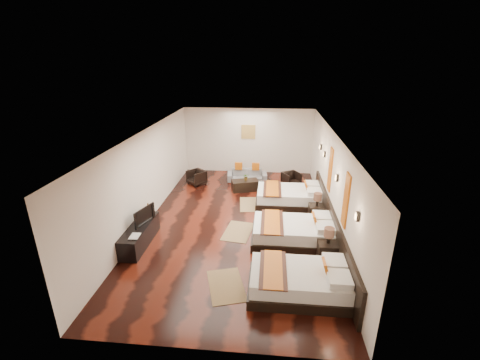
# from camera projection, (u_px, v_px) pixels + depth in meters

# --- Properties ---
(floor) EXTENTS (5.50, 9.50, 0.01)m
(floor) POSITION_uv_depth(u_px,v_px,m) (237.00, 222.00, 10.09)
(floor) COLOR black
(floor) RESTS_ON ground
(ceiling) EXTENTS (5.50, 9.50, 0.01)m
(ceiling) POSITION_uv_depth(u_px,v_px,m) (237.00, 133.00, 9.09)
(ceiling) COLOR white
(ceiling) RESTS_ON floor
(back_wall) EXTENTS (5.50, 0.01, 2.80)m
(back_wall) POSITION_uv_depth(u_px,v_px,m) (248.00, 141.00, 14.01)
(back_wall) COLOR silver
(back_wall) RESTS_ON floor
(left_wall) EXTENTS (0.01, 9.50, 2.80)m
(left_wall) POSITION_uv_depth(u_px,v_px,m) (147.00, 177.00, 9.83)
(left_wall) COLOR silver
(left_wall) RESTS_ON floor
(right_wall) EXTENTS (0.01, 9.50, 2.80)m
(right_wall) POSITION_uv_depth(u_px,v_px,m) (332.00, 183.00, 9.35)
(right_wall) COLOR silver
(right_wall) RESTS_ON floor
(headboard_panel) EXTENTS (0.08, 6.60, 0.90)m
(headboard_panel) POSITION_uv_depth(u_px,v_px,m) (332.00, 225.00, 8.94)
(headboard_panel) COLOR black
(headboard_panel) RESTS_ON floor
(bed_near) EXTENTS (2.19, 1.38, 0.84)m
(bed_near) POSITION_uv_depth(u_px,v_px,m) (301.00, 281.00, 6.97)
(bed_near) COLOR black
(bed_near) RESTS_ON floor
(bed_mid) EXTENTS (2.29, 1.44, 0.87)m
(bed_mid) POSITION_uv_depth(u_px,v_px,m) (295.00, 232.00, 8.90)
(bed_mid) COLOR black
(bed_mid) RESTS_ON floor
(bed_far) EXTENTS (2.29, 1.44, 0.87)m
(bed_far) POSITION_uv_depth(u_px,v_px,m) (290.00, 197.00, 11.15)
(bed_far) COLOR black
(bed_far) RESTS_ON floor
(nightstand_a) EXTENTS (0.47, 0.47, 0.93)m
(nightstand_a) POSITION_uv_depth(u_px,v_px,m) (327.00, 250.00, 8.04)
(nightstand_a) COLOR black
(nightstand_a) RESTS_ON floor
(nightstand_b) EXTENTS (0.47, 0.47, 0.92)m
(nightstand_b) POSITION_uv_depth(u_px,v_px,m) (316.00, 211.00, 10.05)
(nightstand_b) COLOR black
(nightstand_b) RESTS_ON floor
(jute_mat_near) EXTENTS (1.06, 1.36, 0.01)m
(jute_mat_near) POSITION_uv_depth(u_px,v_px,m) (226.00, 285.00, 7.26)
(jute_mat_near) COLOR olive
(jute_mat_near) RESTS_ON floor
(jute_mat_mid) EXTENTS (0.92, 1.30, 0.01)m
(jute_mat_mid) POSITION_uv_depth(u_px,v_px,m) (238.00, 231.00, 9.51)
(jute_mat_mid) COLOR olive
(jute_mat_mid) RESTS_ON floor
(jute_mat_far) EXTENTS (0.87, 1.27, 0.01)m
(jute_mat_far) POSITION_uv_depth(u_px,v_px,m) (251.00, 204.00, 11.26)
(jute_mat_far) COLOR olive
(jute_mat_far) RESTS_ON floor
(tv_console) EXTENTS (0.50, 1.80, 0.55)m
(tv_console) POSITION_uv_depth(u_px,v_px,m) (140.00, 235.00, 8.81)
(tv_console) COLOR black
(tv_console) RESTS_ON floor
(tv) EXTENTS (0.35, 0.80, 0.46)m
(tv) POSITION_uv_depth(u_px,v_px,m) (142.00, 215.00, 8.80)
(tv) COLOR black
(tv) RESTS_ON tv_console
(book) EXTENTS (0.25, 0.33, 0.03)m
(book) POSITION_uv_depth(u_px,v_px,m) (130.00, 236.00, 8.18)
(book) COLOR black
(book) RESTS_ON tv_console
(figurine) EXTENTS (0.37, 0.37, 0.31)m
(figurine) POSITION_uv_depth(u_px,v_px,m) (148.00, 208.00, 9.36)
(figurine) COLOR brown
(figurine) RESTS_ON tv_console
(sofa) EXTENTS (1.67, 0.79, 0.47)m
(sofa) POSITION_uv_depth(u_px,v_px,m) (247.00, 175.00, 13.37)
(sofa) COLOR slate
(sofa) RESTS_ON floor
(armchair_left) EXTENTS (0.88, 0.88, 0.58)m
(armchair_left) POSITION_uv_depth(u_px,v_px,m) (197.00, 177.00, 12.97)
(armchair_left) COLOR black
(armchair_left) RESTS_ON floor
(armchair_right) EXTENTS (0.84, 0.85, 0.56)m
(armchair_right) POSITION_uv_depth(u_px,v_px,m) (291.00, 179.00, 12.79)
(armchair_right) COLOR black
(armchair_right) RESTS_ON floor
(coffee_table) EXTENTS (1.10, 0.78, 0.40)m
(coffee_table) POSITION_uv_depth(u_px,v_px,m) (245.00, 185.00, 12.40)
(coffee_table) COLOR black
(coffee_table) RESTS_ON floor
(table_plant) EXTENTS (0.28, 0.27, 0.26)m
(table_plant) POSITION_uv_depth(u_px,v_px,m) (246.00, 177.00, 12.32)
(table_plant) COLOR #21571D
(table_plant) RESTS_ON coffee_table
(orange_panel_a) EXTENTS (0.04, 0.40, 1.30)m
(orange_panel_a) POSITION_uv_depth(u_px,v_px,m) (346.00, 200.00, 7.47)
(orange_panel_a) COLOR #D86014
(orange_panel_a) RESTS_ON right_wall
(orange_panel_b) EXTENTS (0.04, 0.40, 1.30)m
(orange_panel_b) POSITION_uv_depth(u_px,v_px,m) (330.00, 170.00, 9.52)
(orange_panel_b) COLOR #D86014
(orange_panel_b) RESTS_ON right_wall
(sconce_near) EXTENTS (0.07, 0.12, 0.18)m
(sconce_near) POSITION_uv_depth(u_px,v_px,m) (357.00, 216.00, 6.40)
(sconce_near) COLOR black
(sconce_near) RESTS_ON right_wall
(sconce_mid) EXTENTS (0.07, 0.12, 0.18)m
(sconce_mid) POSITION_uv_depth(u_px,v_px,m) (337.00, 178.00, 8.45)
(sconce_mid) COLOR black
(sconce_mid) RESTS_ON right_wall
(sconce_far) EXTENTS (0.07, 0.12, 0.18)m
(sconce_far) POSITION_uv_depth(u_px,v_px,m) (324.00, 154.00, 10.49)
(sconce_far) COLOR black
(sconce_far) RESTS_ON right_wall
(sconce_lounge) EXTENTS (0.07, 0.12, 0.18)m
(sconce_lounge) POSITION_uv_depth(u_px,v_px,m) (321.00, 147.00, 11.33)
(sconce_lounge) COLOR black
(sconce_lounge) RESTS_ON right_wall
(gold_artwork) EXTENTS (0.60, 0.04, 0.60)m
(gold_artwork) POSITION_uv_depth(u_px,v_px,m) (248.00, 132.00, 13.85)
(gold_artwork) COLOR #AD873F
(gold_artwork) RESTS_ON back_wall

